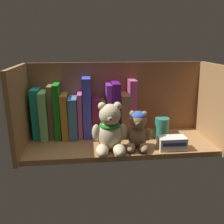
# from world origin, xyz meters

# --- Properties ---
(shelf_board) EXTENTS (0.72, 0.24, 0.02)m
(shelf_board) POSITION_xyz_m (0.00, 0.00, 0.01)
(shelf_board) COLOR #9E7042
(shelf_board) RESTS_ON ground
(shelf_back_panel) EXTENTS (0.74, 0.01, 0.32)m
(shelf_back_panel) POSITION_xyz_m (0.00, 0.13, 0.16)
(shelf_back_panel) COLOR brown
(shelf_back_panel) RESTS_ON ground
(shelf_side_panel_left) EXTENTS (0.02, 0.27, 0.32)m
(shelf_side_panel_left) POSITION_xyz_m (-0.37, 0.00, 0.16)
(shelf_side_panel_left) COLOR #9E7042
(shelf_side_panel_left) RESTS_ON ground
(shelf_side_panel_right) EXTENTS (0.02, 0.27, 0.32)m
(shelf_side_panel_right) POSITION_xyz_m (0.37, 0.00, 0.16)
(shelf_side_panel_right) COLOR #9E7042
(shelf_side_panel_right) RESTS_ON ground
(book_0) EXTENTS (0.03, 0.10, 0.20)m
(book_0) POSITION_xyz_m (-0.33, 0.09, 0.12)
(book_0) COLOR teal
(book_0) RESTS_ON shelf_board
(book_1) EXTENTS (0.03, 0.14, 0.20)m
(book_1) POSITION_xyz_m (-0.30, 0.09, 0.12)
(book_1) COLOR #7FCB7D
(book_1) RESTS_ON shelf_board
(book_2) EXTENTS (0.02, 0.10, 0.22)m
(book_2) POSITION_xyz_m (-0.27, 0.09, 0.13)
(book_2) COLOR brown
(book_2) RESTS_ON shelf_board
(book_3) EXTENTS (0.02, 0.13, 0.22)m
(book_3) POSITION_xyz_m (-0.25, 0.09, 0.13)
(book_3) COLOR #197B17
(book_3) RESTS_ON shelf_board
(book_4) EXTENTS (0.03, 0.13, 0.18)m
(book_4) POSITION_xyz_m (-0.22, 0.09, 0.11)
(book_4) COLOR #B8802D
(book_4) RESTS_ON shelf_board
(book_5) EXTENTS (0.03, 0.14, 0.17)m
(book_5) POSITION_xyz_m (-0.18, 0.09, 0.10)
(book_5) COLOR teal
(book_5) RESTS_ON shelf_board
(book_6) EXTENTS (0.02, 0.11, 0.18)m
(book_6) POSITION_xyz_m (-0.16, 0.09, 0.11)
(book_6) COLOR #C75189
(book_6) RESTS_ON shelf_board
(book_7) EXTENTS (0.03, 0.12, 0.25)m
(book_7) POSITION_xyz_m (-0.13, 0.09, 0.14)
(book_7) COLOR #3C41C9
(book_7) RESTS_ON shelf_board
(book_8) EXTENTS (0.04, 0.11, 0.16)m
(book_8) POSITION_xyz_m (-0.09, 0.09, 0.10)
(book_8) COLOR maroon
(book_8) RESTS_ON shelf_board
(book_9) EXTENTS (0.02, 0.10, 0.15)m
(book_9) POSITION_xyz_m (-0.06, 0.09, 0.10)
(book_9) COLOR brown
(book_9) RESTS_ON shelf_board
(book_10) EXTENTS (0.02, 0.11, 0.22)m
(book_10) POSITION_xyz_m (-0.04, 0.09, 0.13)
(book_10) COLOR purple
(book_10) RESTS_ON shelf_board
(book_11) EXTENTS (0.03, 0.14, 0.23)m
(book_11) POSITION_xyz_m (-0.01, 0.09, 0.13)
(book_11) COLOR #4D1369
(book_11) RESTS_ON shelf_board
(book_12) EXTENTS (0.03, 0.14, 0.18)m
(book_12) POSITION_xyz_m (0.03, 0.09, 0.11)
(book_12) COLOR brown
(book_12) RESTS_ON shelf_board
(book_13) EXTENTS (0.03, 0.09, 0.23)m
(book_13) POSITION_xyz_m (0.06, 0.09, 0.14)
(book_13) COLOR #C24B84
(book_13) RESTS_ON shelf_board
(teddy_bear_larger) EXTENTS (0.13, 0.13, 0.18)m
(teddy_bear_larger) POSITION_xyz_m (-0.05, -0.07, 0.10)
(teddy_bear_larger) COLOR beige
(teddy_bear_larger) RESTS_ON shelf_board
(teddy_bear_smaller) EXTENTS (0.11, 0.11, 0.14)m
(teddy_bear_smaller) POSITION_xyz_m (0.06, -0.06, 0.09)
(teddy_bear_smaller) COLOR #93704C
(teddy_bear_smaller) RESTS_ON shelf_board
(pillar_candle) EXTENTS (0.06, 0.06, 0.09)m
(pillar_candle) POSITION_xyz_m (0.17, 0.02, 0.06)
(pillar_candle) COLOR #2D7A66
(pillar_candle) RESTS_ON shelf_board
(small_product_box) EXTENTS (0.10, 0.05, 0.05)m
(small_product_box) POSITION_xyz_m (0.18, -0.08, 0.04)
(small_product_box) COLOR silver
(small_product_box) RESTS_ON shelf_board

